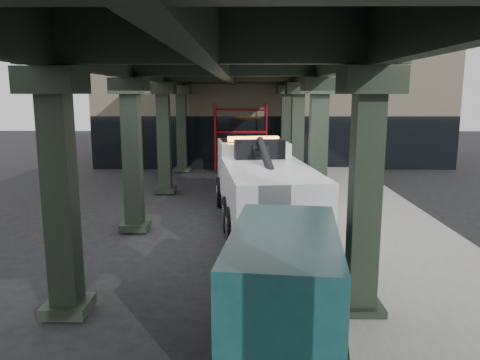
{
  "coord_description": "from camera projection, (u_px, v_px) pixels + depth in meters",
  "views": [
    {
      "loc": [
        0.24,
        -12.98,
        4.5
      ],
      "look_at": [
        0.09,
        2.21,
        1.7
      ],
      "focal_mm": 35.0,
      "sensor_mm": 36.0,
      "label": 1
    }
  ],
  "objects": [
    {
      "name": "lane_stripe",
      "position": [
        288.0,
        231.0,
        15.53
      ],
      "size": [
        0.12,
        38.0,
        0.01
      ],
      "primitive_type": "cube",
      "color": "silver",
      "rests_on": "ground"
    },
    {
      "name": "sidewalk",
      "position": [
        373.0,
        230.0,
        15.49
      ],
      "size": [
        5.0,
        40.0,
        0.15
      ],
      "primitive_type": "cube",
      "color": "gray",
      "rests_on": "ground"
    },
    {
      "name": "scaffolding",
      "position": [
        241.0,
        135.0,
        27.6
      ],
      "size": [
        3.08,
        0.88,
        4.0
      ],
      "color": "#B10E17",
      "rests_on": "ground"
    },
    {
      "name": "tow_truck",
      "position": [
        261.0,
        182.0,
        16.36
      ],
      "size": [
        3.6,
        9.48,
        3.04
      ],
      "rotation": [
        0.0,
        0.0,
        0.12
      ],
      "color": "black",
      "rests_on": "ground"
    },
    {
      "name": "building",
      "position": [
        270.0,
        101.0,
        32.51
      ],
      "size": [
        22.0,
        10.0,
        8.0
      ],
      "primitive_type": "cube",
      "color": "#C6B793",
      "rests_on": "ground"
    },
    {
      "name": "viaduct",
      "position": [
        224.0,
        63.0,
        14.57
      ],
      "size": [
        7.4,
        32.0,
        6.4
      ],
      "color": "black",
      "rests_on": "ground"
    },
    {
      "name": "ground",
      "position": [
        236.0,
        251.0,
        13.59
      ],
      "size": [
        90.0,
        90.0,
        0.0
      ],
      "primitive_type": "plane",
      "color": "black",
      "rests_on": "ground"
    },
    {
      "name": "towed_van",
      "position": [
        285.0,
        277.0,
        8.75
      ],
      "size": [
        2.58,
        5.36,
        2.1
      ],
      "rotation": [
        0.0,
        0.0,
        -0.12
      ],
      "color": "#134245",
      "rests_on": "ground"
    }
  ]
}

